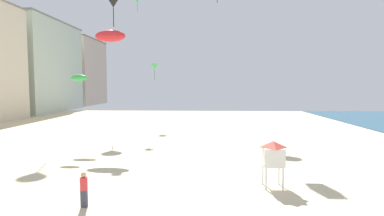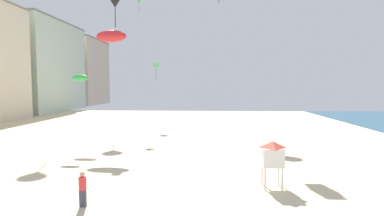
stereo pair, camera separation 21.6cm
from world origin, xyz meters
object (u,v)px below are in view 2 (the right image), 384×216
(kite_black_delta, at_px, (115,2))
(kite_green_parafoil, at_px, (80,78))
(lifeguard_stand, at_px, (272,154))
(kite_green_delta_2, at_px, (156,66))
(kite_red_parafoil, at_px, (111,36))
(kite_green_delta, at_px, (139,1))
(kite_flyer, at_px, (83,187))

(kite_black_delta, bearing_deg, kite_green_parafoil, -85.43)
(lifeguard_stand, height_order, kite_green_delta_2, kite_green_delta_2)
(kite_black_delta, distance_m, kite_green_delta_2, 9.67)
(kite_green_parafoil, height_order, kite_red_parafoil, kite_red_parafoil)
(kite_green_delta, bearing_deg, kite_green_parafoil, -95.73)
(kite_black_delta, xyz_separation_m, kite_green_delta_2, (5.07, 1.16, -8.15))
(kite_green_delta_2, bearing_deg, kite_red_parafoil, -99.97)
(kite_green_delta, xyz_separation_m, kite_green_delta_2, (2.38, -0.78, -8.88))
(kite_flyer, distance_m, kite_green_delta_2, 28.15)
(kite_green_parafoil, relative_size, kite_red_parafoil, 0.50)
(kite_red_parafoil, bearing_deg, lifeguard_stand, -43.46)
(kite_flyer, bearing_deg, kite_green_parafoil, 128.63)
(kite_red_parafoil, bearing_deg, kite_green_delta_2, 80.03)
(kite_flyer, xyz_separation_m, kite_green_delta, (-3.66, 27.97, 16.05))
(kite_red_parafoil, bearing_deg, kite_green_delta, 91.16)
(kite_green_delta, relative_size, kite_black_delta, 0.47)
(kite_red_parafoil, relative_size, kite_green_delta_2, 1.29)
(kite_green_delta, height_order, kite_red_parafoil, kite_green_delta)
(kite_flyer, height_order, kite_red_parafoil, kite_red_parafoil)
(kite_red_parafoil, bearing_deg, kite_flyer, -77.33)
(kite_green_delta, height_order, kite_green_parafoil, kite_green_delta)
(kite_flyer, distance_m, kite_red_parafoil, 18.06)
(kite_green_delta, relative_size, kite_green_delta_2, 0.81)
(kite_green_delta_2, bearing_deg, kite_black_delta, -167.13)
(lifeguard_stand, relative_size, kite_green_delta, 1.40)
(lifeguard_stand, relative_size, kite_green_delta_2, 1.14)
(kite_green_delta, bearing_deg, kite_red_parafoil, -88.84)
(kite_green_parafoil, bearing_deg, kite_black_delta, 94.57)
(lifeguard_stand, xyz_separation_m, kite_green_parafoil, (-14.48, 9.04, 4.37))
(lifeguard_stand, bearing_deg, kite_green_parafoil, 135.95)
(kite_green_delta, distance_m, kite_green_parafoil, 19.17)
(kite_red_parafoil, bearing_deg, kite_green_parafoil, -122.15)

